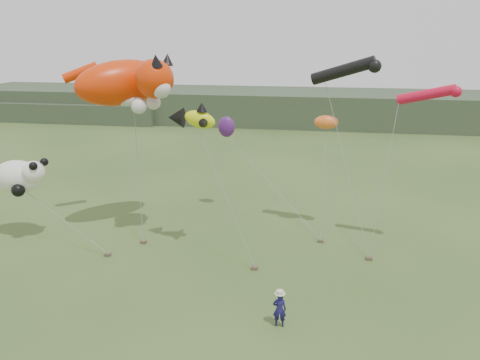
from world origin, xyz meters
TOP-DOWN VIEW (x-y plane):
  - ground at (0.00, 0.00)m, footprint 120.00×120.00m
  - headland at (-3.11, 44.69)m, footprint 90.00×13.00m
  - festival_attendant at (1.86, -1.00)m, footprint 0.55×0.38m
  - sandbag_anchors at (-0.79, 4.96)m, footprint 13.51×3.95m
  - cat_kite at (-7.12, 7.28)m, footprint 7.13×5.62m
  - fish_kite at (-3.19, 5.25)m, footprint 2.59×1.72m
  - tube_kites at (5.75, 8.25)m, footprint 7.22×2.84m
  - panda_kite at (-12.85, 5.14)m, footprint 3.17×2.05m
  - misc_kites at (0.11, 10.38)m, footprint 7.24×2.90m

SIDE VIEW (x-z plane):
  - ground at x=0.00m, z-range 0.00..0.00m
  - sandbag_anchors at x=-0.79m, z-range 0.00..0.16m
  - festival_attendant at x=1.86m, z-range 0.00..1.44m
  - headland at x=-3.11m, z-range -0.08..3.92m
  - panda_kite at x=-12.85m, z-range 2.56..4.53m
  - misc_kites at x=0.11m, z-range 4.88..6.76m
  - fish_kite at x=-3.19m, z-range 6.26..7.68m
  - cat_kite at x=-7.12m, z-range 6.92..9.95m
  - tube_kites at x=5.75m, z-range 7.60..9.99m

